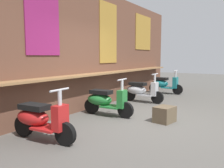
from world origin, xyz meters
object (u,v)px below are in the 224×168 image
object	(u,v)px
scooter_red	(40,119)
scooter_green	(105,100)
scooter_silver	(141,90)
merchandise_crate	(165,114)
scooter_teal	(164,84)

from	to	relation	value
scooter_red	scooter_green	world-z (taller)	same
scooter_silver	merchandise_crate	size ratio (longest dim) A/B	2.98
merchandise_crate	scooter_green	bearing A→B (deg)	97.50
scooter_red	merchandise_crate	xyz separation A→B (m)	(2.33, -1.51, -0.21)
scooter_green	merchandise_crate	distance (m)	1.54
scooter_green	merchandise_crate	size ratio (longest dim) A/B	2.99
scooter_silver	scooter_teal	xyz separation A→B (m)	(2.19, -0.00, 0.00)
scooter_green	scooter_silver	distance (m)	2.14
scooter_teal	merchandise_crate	bearing A→B (deg)	-70.08
scooter_green	scooter_silver	world-z (taller)	same
scooter_red	merchandise_crate	size ratio (longest dim) A/B	2.99
scooter_green	scooter_silver	size ratio (longest dim) A/B	1.00
scooter_green	merchandise_crate	bearing A→B (deg)	4.38
scooter_teal	merchandise_crate	xyz separation A→B (m)	(-4.13, -1.51, -0.21)
scooter_red	merchandise_crate	bearing A→B (deg)	53.12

